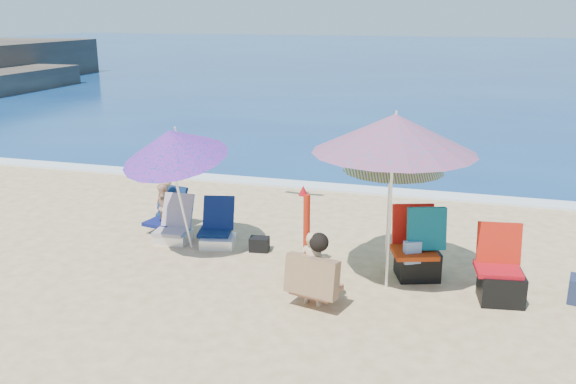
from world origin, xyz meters
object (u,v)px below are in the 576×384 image
(camp_chair_right, at_px, (418,252))
(person_center, at_px, (313,271))
(chair_navy, at_px, (217,232))
(umbrella_striped, at_px, (394,157))
(umbrella_blue, at_px, (172,145))
(furled_umbrella, at_px, (306,225))
(camp_chair_left, at_px, (500,279))
(chair_rainbow, at_px, (174,229))
(person_left, at_px, (165,208))
(umbrella_turquoise, at_px, (395,133))

(camp_chair_right, xyz_separation_m, person_center, (-1.13, -1.18, 0.09))
(chair_navy, relative_size, camp_chair_right, 0.73)
(chair_navy, bearing_deg, person_center, -40.32)
(person_center, bearing_deg, umbrella_striped, 63.95)
(chair_navy, bearing_deg, umbrella_blue, -118.50)
(furled_umbrella, height_order, camp_chair_left, furled_umbrella)
(chair_rainbow, relative_size, camp_chair_left, 0.74)
(umbrella_striped, distance_m, chair_rainbow, 3.60)
(umbrella_striped, distance_m, person_left, 3.83)
(camp_chair_left, bearing_deg, umbrella_blue, 177.74)
(furled_umbrella, bearing_deg, camp_chair_right, 6.95)
(umbrella_blue, xyz_separation_m, person_left, (-0.66, 0.91, -1.25))
(camp_chair_right, bearing_deg, chair_rainbow, 174.18)
(umbrella_striped, xyz_separation_m, umbrella_blue, (-2.97, -0.51, 0.09))
(umbrella_blue, height_order, furled_umbrella, umbrella_blue)
(umbrella_blue, xyz_separation_m, camp_chair_left, (4.41, -0.17, -1.38))
(camp_chair_right, relative_size, person_center, 1.08)
(umbrella_turquoise, relative_size, umbrella_blue, 1.13)
(umbrella_striped, relative_size, chair_rainbow, 2.61)
(umbrella_turquoise, height_order, camp_chair_right, umbrella_turquoise)
(person_center, height_order, person_left, person_center)
(umbrella_blue, height_order, camp_chair_right, umbrella_blue)
(camp_chair_left, height_order, camp_chair_right, camp_chair_right)
(furled_umbrella, xyz_separation_m, person_left, (-2.55, 0.88, -0.25))
(umbrella_turquoise, relative_size, camp_chair_left, 2.46)
(furled_umbrella, xyz_separation_m, person_center, (0.35, -1.00, -0.20))
(umbrella_turquoise, xyz_separation_m, umbrella_blue, (-3.04, 0.19, -0.36))
(chair_rainbow, height_order, person_left, person_left)
(umbrella_striped, bearing_deg, person_left, 173.70)
(camp_chair_left, relative_size, person_left, 1.04)
(chair_rainbow, xyz_separation_m, person_left, (-0.30, 0.31, 0.22))
(chair_navy, relative_size, camp_chair_left, 0.81)
(umbrella_blue, distance_m, chair_navy, 1.65)
(umbrella_turquoise, relative_size, person_center, 2.41)
(chair_navy, bearing_deg, camp_chair_right, -8.08)
(umbrella_blue, bearing_deg, person_center, -23.35)
(umbrella_blue, bearing_deg, chair_navy, 61.50)
(umbrella_blue, xyz_separation_m, person_center, (2.25, -0.97, -1.20))
(person_center, xyz_separation_m, person_left, (-2.91, 1.88, -0.05))
(camp_chair_left, relative_size, person_center, 0.98)
(umbrella_turquoise, xyz_separation_m, person_center, (-0.79, -0.78, -1.55))
(umbrella_striped, relative_size, person_left, 2.01)
(chair_navy, xyz_separation_m, camp_chair_left, (4.06, -0.82, 0.10))
(umbrella_turquoise, bearing_deg, chair_navy, 162.73)
(umbrella_blue, relative_size, camp_chair_right, 1.99)
(umbrella_turquoise, bearing_deg, chair_rainbow, 166.94)
(camp_chair_right, bearing_deg, person_center, -133.64)
(umbrella_striped, xyz_separation_m, camp_chair_right, (0.41, -0.29, -1.20))
(camp_chair_right, height_order, person_center, camp_chair_right)
(furled_umbrella, bearing_deg, camp_chair_left, -4.67)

